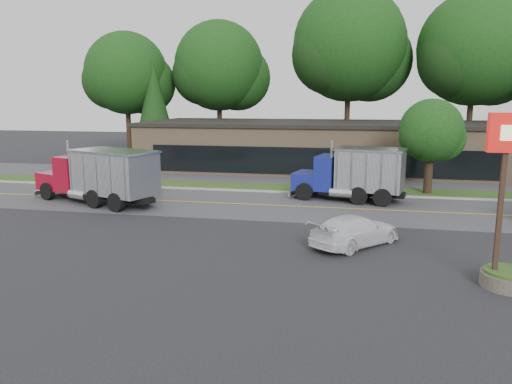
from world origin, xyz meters
TOP-DOWN VIEW (x-y plane):
  - ground at (0.00, 0.00)m, footprint 140.00×140.00m
  - road at (0.00, 9.00)m, footprint 60.00×8.00m
  - center_line at (0.00, 9.00)m, footprint 60.00×0.12m
  - curb at (0.00, 13.20)m, footprint 60.00×0.30m
  - grass_verge at (0.00, 15.00)m, footprint 60.00×3.40m
  - far_parking at (0.00, 20.00)m, footprint 60.00×7.00m
  - strip_mall at (2.00, 26.00)m, footprint 32.00×12.00m
  - tree_far_a at (-19.85, 32.11)m, footprint 9.54×8.98m
  - tree_far_b at (-9.84, 34.12)m, footprint 10.36×9.75m
  - tree_far_c at (4.19, 34.15)m, footprint 12.40×11.67m
  - tree_far_d at (16.18, 33.14)m, footprint 11.64×10.95m
  - evergreen_left at (-16.00, 30.00)m, footprint 4.59×4.59m
  - tree_verge at (10.07, 15.05)m, footprint 4.49×4.23m
  - dump_truck_red at (-10.14, 7.45)m, footprint 9.18×5.51m
  - dump_truck_blue at (5.10, 11.46)m, footprint 7.24×3.92m
  - rally_car at (5.24, 1.51)m, footprint 4.39×4.80m

SIDE VIEW (x-z plane):
  - ground at x=0.00m, z-range 0.00..0.00m
  - road at x=0.00m, z-range -0.01..0.01m
  - center_line at x=0.00m, z-range 0.00..0.00m
  - curb at x=0.00m, z-range -0.06..0.06m
  - grass_verge at x=0.00m, z-range -0.01..0.01m
  - far_parking at x=0.00m, z-range -0.01..0.01m
  - rally_car at x=5.24m, z-range 0.00..1.35m
  - dump_truck_blue at x=5.10m, z-range 0.12..3.48m
  - dump_truck_red at x=-10.14m, z-range 0.13..3.49m
  - strip_mall at x=2.00m, z-range 0.00..4.00m
  - tree_verge at x=10.07m, z-range 0.87..7.28m
  - evergreen_left at x=-16.00m, z-range 0.52..10.95m
  - tree_far_a at x=-19.85m, z-range 1.88..15.50m
  - tree_far_b at x=-9.84m, z-range 2.04..16.82m
  - tree_far_d at x=16.18m, z-range 2.30..18.89m
  - tree_far_c at x=4.19m, z-range 2.45..20.14m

